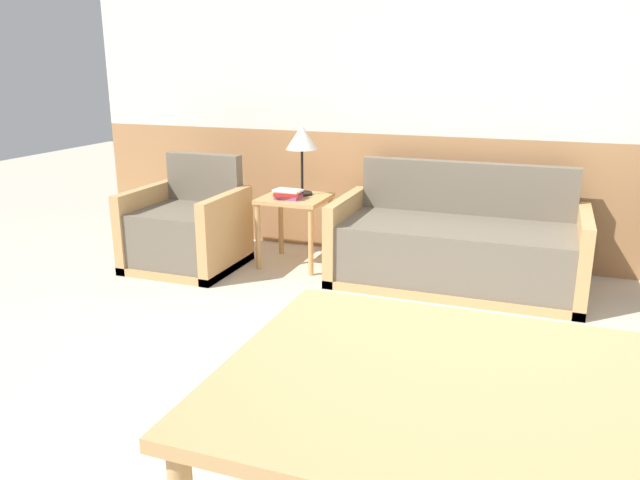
{
  "coord_description": "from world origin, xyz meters",
  "views": [
    {
      "loc": [
        0.27,
        -2.25,
        1.55
      ],
      "look_at": [
        -0.92,
        0.96,
        0.56
      ],
      "focal_mm": 35.0,
      "sensor_mm": 36.0,
      "label": 1
    }
  ],
  "objects_px": {
    "armchair": "(187,232)",
    "dining_table": "(556,420)",
    "table_lamp": "(302,140)",
    "couch": "(456,249)",
    "side_table": "(295,209)"
  },
  "relations": [
    {
      "from": "couch",
      "to": "table_lamp",
      "type": "distance_m",
      "value": 1.42
    },
    {
      "from": "couch",
      "to": "dining_table",
      "type": "xyz_separation_m",
      "value": [
        0.64,
        -2.77,
        0.4
      ]
    },
    {
      "from": "couch",
      "to": "side_table",
      "type": "xyz_separation_m",
      "value": [
        -1.25,
        0.03,
        0.18
      ]
    },
    {
      "from": "couch",
      "to": "side_table",
      "type": "height_order",
      "value": "couch"
    },
    {
      "from": "couch",
      "to": "dining_table",
      "type": "distance_m",
      "value": 2.87
    },
    {
      "from": "armchair",
      "to": "dining_table",
      "type": "xyz_separation_m",
      "value": [
        2.65,
        -2.46,
        0.38
      ]
    },
    {
      "from": "armchair",
      "to": "table_lamp",
      "type": "relative_size",
      "value": 1.56
    },
    {
      "from": "table_lamp",
      "to": "dining_table",
      "type": "bearing_deg",
      "value": -57.17
    },
    {
      "from": "couch",
      "to": "side_table",
      "type": "bearing_deg",
      "value": 178.41
    },
    {
      "from": "couch",
      "to": "dining_table",
      "type": "height_order",
      "value": "couch"
    },
    {
      "from": "armchair",
      "to": "side_table",
      "type": "xyz_separation_m",
      "value": [
        0.76,
        0.35,
        0.17
      ]
    },
    {
      "from": "armchair",
      "to": "side_table",
      "type": "distance_m",
      "value": 0.85
    },
    {
      "from": "armchair",
      "to": "dining_table",
      "type": "height_order",
      "value": "armchair"
    },
    {
      "from": "side_table",
      "to": "table_lamp",
      "type": "height_order",
      "value": "table_lamp"
    },
    {
      "from": "couch",
      "to": "dining_table",
      "type": "bearing_deg",
      "value": -76.97
    }
  ]
}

